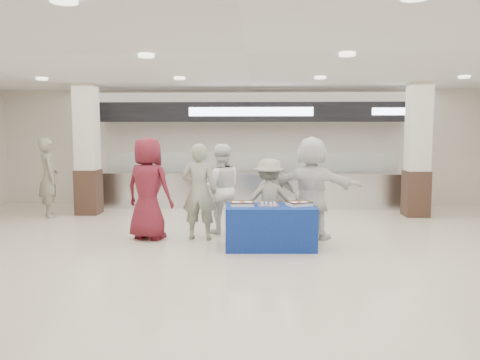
{
  "coord_description": "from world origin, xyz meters",
  "views": [
    {
      "loc": [
        0.18,
        -7.12,
        2.04
      ],
      "look_at": [
        -0.15,
        1.6,
        1.13
      ],
      "focal_mm": 35.0,
      "sensor_mm": 36.0,
      "label": 1
    }
  ],
  "objects_px": {
    "cupcake_tray": "(268,204)",
    "soldier_bg": "(49,178)",
    "sheet_cake_left": "(242,203)",
    "sheet_cake_right": "(299,203)",
    "chef_short": "(276,197)",
    "civilian_white": "(312,188)",
    "display_table": "(270,227)",
    "chef_tall": "(220,188)",
    "civilian_maroon": "(148,188)",
    "soldier_b": "(269,200)",
    "soldier_a": "(199,192)"
  },
  "relations": [
    {
      "from": "civilian_maroon",
      "to": "soldier_a",
      "type": "distance_m",
      "value": 0.97
    },
    {
      "from": "chef_short",
      "to": "soldier_b",
      "type": "bearing_deg",
      "value": 88.75
    },
    {
      "from": "soldier_bg",
      "to": "cupcake_tray",
      "type": "bearing_deg",
      "value": -150.08
    },
    {
      "from": "chef_tall",
      "to": "soldier_bg",
      "type": "height_order",
      "value": "soldier_bg"
    },
    {
      "from": "chef_tall",
      "to": "chef_short",
      "type": "xyz_separation_m",
      "value": [
        1.11,
        -0.18,
        -0.15
      ]
    },
    {
      "from": "sheet_cake_left",
      "to": "soldier_b",
      "type": "relative_size",
      "value": 0.27
    },
    {
      "from": "sheet_cake_right",
      "to": "civilian_white",
      "type": "xyz_separation_m",
      "value": [
        0.3,
        0.75,
        0.18
      ]
    },
    {
      "from": "sheet_cake_left",
      "to": "soldier_b",
      "type": "height_order",
      "value": "soldier_b"
    },
    {
      "from": "cupcake_tray",
      "to": "soldier_b",
      "type": "height_order",
      "value": "soldier_b"
    },
    {
      "from": "cupcake_tray",
      "to": "display_table",
      "type": "bearing_deg",
      "value": -13.92
    },
    {
      "from": "soldier_bg",
      "to": "civilian_white",
      "type": "bearing_deg",
      "value": -140.04
    },
    {
      "from": "display_table",
      "to": "soldier_a",
      "type": "xyz_separation_m",
      "value": [
        -1.33,
        0.64,
        0.54
      ]
    },
    {
      "from": "sheet_cake_right",
      "to": "chef_short",
      "type": "xyz_separation_m",
      "value": [
        -0.37,
        1.04,
        -0.05
      ]
    },
    {
      "from": "sheet_cake_right",
      "to": "cupcake_tray",
      "type": "bearing_deg",
      "value": -174.52
    },
    {
      "from": "chef_tall",
      "to": "soldier_bg",
      "type": "bearing_deg",
      "value": -32.29
    },
    {
      "from": "civilian_white",
      "to": "chef_tall",
      "type": "bearing_deg",
      "value": 1.18
    },
    {
      "from": "cupcake_tray",
      "to": "soldier_bg",
      "type": "distance_m",
      "value": 5.9
    },
    {
      "from": "display_table",
      "to": "chef_short",
      "type": "bearing_deg",
      "value": 80.98
    },
    {
      "from": "civilian_maroon",
      "to": "soldier_b",
      "type": "height_order",
      "value": "civilian_maroon"
    },
    {
      "from": "civilian_white",
      "to": "chef_short",
      "type": "bearing_deg",
      "value": -7.53
    },
    {
      "from": "sheet_cake_left",
      "to": "chef_tall",
      "type": "relative_size",
      "value": 0.24
    },
    {
      "from": "sheet_cake_left",
      "to": "soldier_b",
      "type": "distance_m",
      "value": 0.79
    },
    {
      "from": "soldier_a",
      "to": "chef_tall",
      "type": "xyz_separation_m",
      "value": [
        0.35,
        0.64,
        -0.02
      ]
    },
    {
      "from": "display_table",
      "to": "chef_short",
      "type": "xyz_separation_m",
      "value": [
        0.13,
        1.1,
        0.37
      ]
    },
    {
      "from": "civilian_maroon",
      "to": "soldier_b",
      "type": "relative_size",
      "value": 1.26
    },
    {
      "from": "sheet_cake_left",
      "to": "civilian_white",
      "type": "distance_m",
      "value": 1.53
    },
    {
      "from": "sheet_cake_left",
      "to": "sheet_cake_right",
      "type": "relative_size",
      "value": 0.89
    },
    {
      "from": "display_table",
      "to": "soldier_b",
      "type": "bearing_deg",
      "value": 89.27
    },
    {
      "from": "sheet_cake_left",
      "to": "chef_tall",
      "type": "height_order",
      "value": "chef_tall"
    },
    {
      "from": "civilian_maroon",
      "to": "chef_tall",
      "type": "relative_size",
      "value": 1.08
    },
    {
      "from": "soldier_a",
      "to": "display_table",
      "type": "bearing_deg",
      "value": 158.9
    },
    {
      "from": "cupcake_tray",
      "to": "soldier_b",
      "type": "relative_size",
      "value": 0.25
    },
    {
      "from": "soldier_bg",
      "to": "chef_tall",
      "type": "bearing_deg",
      "value": -141.69
    },
    {
      "from": "soldier_a",
      "to": "chef_short",
      "type": "bearing_deg",
      "value": -157.84
    },
    {
      "from": "civilian_white",
      "to": "soldier_bg",
      "type": "bearing_deg",
      "value": -2.87
    },
    {
      "from": "sheet_cake_right",
      "to": "sheet_cake_left",
      "type": "bearing_deg",
      "value": -177.44
    },
    {
      "from": "sheet_cake_left",
      "to": "chef_short",
      "type": "xyz_separation_m",
      "value": [
        0.63,
        1.09,
        -0.05
      ]
    },
    {
      "from": "display_table",
      "to": "chef_short",
      "type": "height_order",
      "value": "chef_short"
    },
    {
      "from": "soldier_b",
      "to": "display_table",
      "type": "bearing_deg",
      "value": 85.2
    },
    {
      "from": "cupcake_tray",
      "to": "chef_short",
      "type": "distance_m",
      "value": 1.11
    },
    {
      "from": "sheet_cake_left",
      "to": "civilian_maroon",
      "type": "bearing_deg",
      "value": 160.82
    },
    {
      "from": "soldier_b",
      "to": "soldier_bg",
      "type": "xyz_separation_m",
      "value": [
        -5.19,
        2.21,
        0.18
      ]
    },
    {
      "from": "display_table",
      "to": "soldier_a",
      "type": "height_order",
      "value": "soldier_a"
    },
    {
      "from": "chef_short",
      "to": "soldier_b",
      "type": "distance_m",
      "value": 0.48
    },
    {
      "from": "display_table",
      "to": "chef_tall",
      "type": "height_order",
      "value": "chef_tall"
    },
    {
      "from": "soldier_a",
      "to": "soldier_bg",
      "type": "height_order",
      "value": "soldier_bg"
    },
    {
      "from": "sheet_cake_left",
      "to": "cupcake_tray",
      "type": "relative_size",
      "value": 1.11
    },
    {
      "from": "cupcake_tray",
      "to": "soldier_bg",
      "type": "xyz_separation_m",
      "value": [
        -5.17,
        2.84,
        0.17
      ]
    },
    {
      "from": "soldier_b",
      "to": "sheet_cake_left",
      "type": "bearing_deg",
      "value": 46.23
    },
    {
      "from": "display_table",
      "to": "soldier_bg",
      "type": "relative_size",
      "value": 0.82
    }
  ]
}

